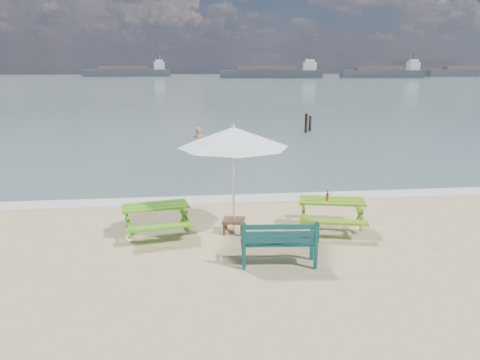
{
  "coord_description": "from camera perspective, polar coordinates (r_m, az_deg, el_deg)",
  "views": [
    {
      "loc": [
        -1.8,
        -9.16,
        4.07
      ],
      "look_at": [
        -0.43,
        3.0,
        1.0
      ],
      "focal_mm": 35.0,
      "sensor_mm": 36.0,
      "label": 1
    }
  ],
  "objects": [
    {
      "name": "mooring_pilings",
      "position": [
        28.75,
        8.25,
        6.68
      ],
      "size": [
        0.58,
        0.78,
        1.34
      ],
      "color": "black",
      "rests_on": "ground"
    },
    {
      "name": "sea",
      "position": [
        94.26,
        -5.45,
        11.57
      ],
      "size": [
        300.0,
        300.0,
        0.0
      ],
      "primitive_type": "plane",
      "color": "slate",
      "rests_on": "ground"
    },
    {
      "name": "patio_umbrella",
      "position": [
        11.02,
        -0.81,
        5.24
      ],
      "size": [
        3.15,
        3.15,
        2.62
      ],
      "color": "silver",
      "rests_on": "ground"
    },
    {
      "name": "park_bench",
      "position": [
        9.8,
        4.73,
        -8.61
      ],
      "size": [
        1.6,
        0.66,
        0.96
      ],
      "color": "#0F4241",
      "rests_on": "ground"
    },
    {
      "name": "beer_bottle",
      "position": [
        11.77,
        10.6,
        -2.04
      ],
      "size": [
        0.07,
        0.07,
        0.27
      ],
      "color": "brown",
      "rests_on": "picnic_table_right"
    },
    {
      "name": "side_table",
      "position": [
        11.56,
        -0.78,
        -5.58
      ],
      "size": [
        0.63,
        0.63,
        0.34
      ],
      "color": "brown",
      "rests_on": "ground"
    },
    {
      "name": "cargo_ships",
      "position": [
        142.29,
        15.65,
        12.43
      ],
      "size": [
        163.6,
        32.19,
        4.4
      ],
      "color": "#383C43",
      "rests_on": "ground"
    },
    {
      "name": "picnic_table_left",
      "position": [
        11.59,
        -10.17,
        -4.83
      ],
      "size": [
        1.85,
        1.99,
        0.74
      ],
      "color": "#50A318",
      "rests_on": "ground"
    },
    {
      "name": "swimmer",
      "position": [
        26.36,
        -5.08,
        4.39
      ],
      "size": [
        0.77,
        0.59,
        1.9
      ],
      "color": "tan",
      "rests_on": "ground"
    },
    {
      "name": "picnic_table_right",
      "position": [
        11.98,
        11.07,
        -4.2
      ],
      "size": [
        1.95,
        2.08,
        0.76
      ],
      "color": "#699B17",
      "rests_on": "ground"
    },
    {
      "name": "foam_strip",
      "position": [
        14.46,
        0.97,
        -2.24
      ],
      "size": [
        22.0,
        0.9,
        0.01
      ],
      "primitive_type": "cube",
      "color": "silver",
      "rests_on": "ground"
    }
  ]
}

